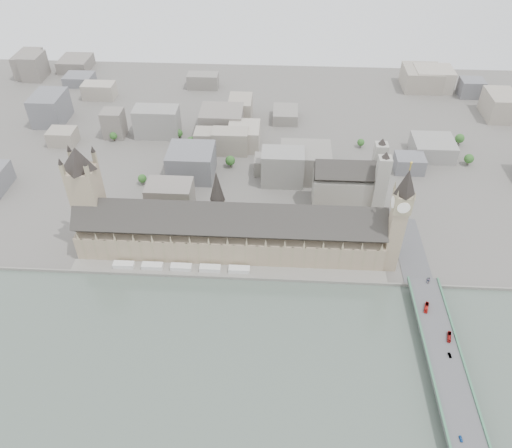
# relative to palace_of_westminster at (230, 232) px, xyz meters

# --- Properties ---
(ground) EXTENTS (900.00, 900.00, 0.00)m
(ground) POSITION_rel_palace_of_westminster_xyz_m (0.00, -19.70, -22.71)
(ground) COLOR #595651
(ground) RESTS_ON ground
(embankment_wall) EXTENTS (600.00, 1.50, 3.00)m
(embankment_wall) POSITION_rel_palace_of_westminster_xyz_m (0.00, -34.70, -21.21)
(embankment_wall) COLOR slate
(embankment_wall) RESTS_ON ground
(river_terrace) EXTENTS (270.00, 15.00, 2.00)m
(river_terrace) POSITION_rel_palace_of_westminster_xyz_m (0.00, -27.20, -21.71)
(river_terrace) COLOR slate
(river_terrace) RESTS_ON ground
(terrace_tents) EXTENTS (118.00, 7.00, 4.00)m
(terrace_tents) POSITION_rel_palace_of_westminster_xyz_m (-40.00, -26.70, -18.71)
(terrace_tents) COLOR silver
(terrace_tents) RESTS_ON river_terrace
(palace_of_westminster) EXTENTS (265.00, 40.73, 55.44)m
(palace_of_westminster) POSITION_rel_palace_of_westminster_xyz_m (0.00, 0.00, 0.00)
(palace_of_westminster) COLOR gray
(palace_of_westminster) RESTS_ON ground
(elizabeth_tower) EXTENTS (17.00, 17.00, 107.50)m
(elizabeth_tower) POSITION_rel_palace_of_westminster_xyz_m (138.00, -11.70, 35.38)
(elizabeth_tower) COLOR gray
(elizabeth_tower) RESTS_ON ground
(victoria_tower) EXTENTS (30.00, 30.00, 100.00)m
(victoria_tower) POSITION_rel_palace_of_westminster_xyz_m (-122.00, 6.30, 32.50)
(victoria_tower) COLOR gray
(victoria_tower) RESTS_ON ground
(central_tower) EXTENTS (13.00, 13.00, 48.00)m
(central_tower) POSITION_rel_palace_of_westminster_xyz_m (-10.00, 6.30, 35.21)
(central_tower) COLOR #998E69
(central_tower) RESTS_ON ground
(westminster_bridge) EXTENTS (25.00, 325.00, 10.25)m
(westminster_bridge) POSITION_rel_palace_of_westminster_xyz_m (162.00, -107.20, -17.58)
(westminster_bridge) COLOR #474749
(westminster_bridge) RESTS_ON ground
(bridge_parapets) EXTENTS (25.00, 235.00, 1.15)m
(bridge_parapets) POSITION_rel_palace_of_westminster_xyz_m (162.00, -151.70, -11.88)
(bridge_parapets) COLOR #3D7051
(bridge_parapets) RESTS_ON westminster_bridge
(westminster_abbey) EXTENTS (68.00, 36.00, 64.00)m
(westminster_abbey) POSITION_rel_palace_of_westminster_xyz_m (110.92, 75.30, 2.38)
(westminster_abbey) COLOR #9A978B
(westminster_abbey) RESTS_ON ground
(city_skyline_inland) EXTENTS (720.00, 360.00, 38.00)m
(city_skyline_inland) POSITION_rel_palace_of_westminster_xyz_m (0.00, 225.30, -3.71)
(city_skyline_inland) COLOR gray
(city_skyline_inland) RESTS_ON ground
(park_trees) EXTENTS (110.00, 30.00, 15.00)m
(park_trees) POSITION_rel_palace_of_westminster_xyz_m (-10.00, 40.30, -15.21)
(park_trees) COLOR #1D4F1C
(park_trees) RESTS_ON ground
(red_bus_north) EXTENTS (5.66, 10.90, 2.97)m
(red_bus_north) POSITION_rel_palace_of_westminster_xyz_m (157.96, -67.33, -10.97)
(red_bus_north) COLOR red
(red_bus_north) RESTS_ON westminster_bridge
(red_bus_south) EXTENTS (4.64, 9.85, 2.67)m
(red_bus_south) POSITION_rel_palace_of_westminster_xyz_m (168.73, -94.53, -11.12)
(red_bus_south) COLOR #9F1613
(red_bus_south) RESTS_ON westminster_bridge
(car_blue) EXTENTS (1.88, 4.21, 1.40)m
(car_blue) POSITION_rel_palace_of_westminster_xyz_m (157.65, -171.35, -11.75)
(car_blue) COLOR #164690
(car_blue) RESTS_ON westminster_bridge
(car_silver) EXTENTS (2.02, 4.48, 1.43)m
(car_silver) POSITION_rel_palace_of_westminster_xyz_m (165.56, -110.15, -11.74)
(car_silver) COLOR gray
(car_silver) RESTS_ON westminster_bridge
(car_approach) EXTENTS (4.15, 6.13, 1.65)m
(car_approach) POSITION_rel_palace_of_westminster_xyz_m (165.46, -37.78, -11.63)
(car_approach) COLOR gray
(car_approach) RESTS_ON westminster_bridge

